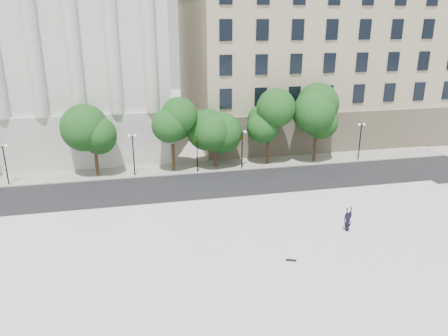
{
  "coord_description": "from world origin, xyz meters",
  "views": [
    {
      "loc": [
        -6.29,
        -20.78,
        15.5
      ],
      "look_at": [
        0.36,
        10.0,
        4.66
      ],
      "focal_mm": 35.0,
      "sensor_mm": 36.0,
      "label": 1
    }
  ],
  "objects": [
    {
      "name": "far_sidewalk",
      "position": [
        0.0,
        24.0,
        0.06
      ],
      "size": [
        60.0,
        4.0,
        0.12
      ],
      "primitive_type": "cube",
      "color": "#99978D",
      "rests_on": "ground"
    },
    {
      "name": "traffic_light_west",
      "position": [
        0.16,
        22.3,
        3.73
      ],
      "size": [
        0.86,
        1.84,
        4.23
      ],
      "color": "black",
      "rests_on": "ground"
    },
    {
      "name": "traffic_light_east",
      "position": [
        4.98,
        22.3,
        3.61
      ],
      "size": [
        0.94,
        1.56,
        4.13
      ],
      "color": "black",
      "rests_on": "ground"
    },
    {
      "name": "street",
      "position": [
        0.0,
        18.0,
        0.01
      ],
      "size": [
        60.0,
        8.0,
        0.02
      ],
      "primitive_type": "cube",
      "color": "black",
      "rests_on": "ground"
    },
    {
      "name": "building_east",
      "position": [
        20.0,
        38.91,
        11.14
      ],
      "size": [
        36.0,
        26.15,
        23.0
      ],
      "color": "tan",
      "rests_on": "ground"
    },
    {
      "name": "ground",
      "position": [
        0.0,
        0.0,
        0.0
      ],
      "size": [
        160.0,
        160.0,
        0.0
      ],
      "primitive_type": "plane",
      "color": "beige",
      "rests_on": "ground"
    },
    {
      "name": "street_trees",
      "position": [
        0.44,
        23.37,
        5.28
      ],
      "size": [
        39.71,
        4.78,
        8.2
      ],
      "color": "#382619",
      "rests_on": "ground"
    },
    {
      "name": "lamp_posts",
      "position": [
        -0.13,
        22.6,
        2.97
      ],
      "size": [
        38.21,
        0.28,
        4.47
      ],
      "color": "black",
      "rests_on": "ground"
    },
    {
      "name": "building_west",
      "position": [
        -17.0,
        38.57,
        12.89
      ],
      "size": [
        31.5,
        27.65,
        25.6
      ],
      "color": "silver",
      "rests_on": "ground"
    },
    {
      "name": "plaza",
      "position": [
        0.0,
        3.0,
        0.23
      ],
      "size": [
        44.0,
        22.0,
        0.45
      ],
      "primitive_type": "cube",
      "color": "silver",
      "rests_on": "ground"
    },
    {
      "name": "skateboard",
      "position": [
        3.29,
        2.76,
        0.49
      ],
      "size": [
        0.73,
        0.42,
        0.07
      ],
      "primitive_type": "cube",
      "rotation": [
        0.0,
        0.0,
        -0.37
      ],
      "color": "black",
      "rests_on": "plaza"
    },
    {
      "name": "person_lying",
      "position": [
        8.9,
        5.93,
        0.71
      ],
      "size": [
        0.76,
        1.91,
        0.51
      ],
      "primitive_type": "imported",
      "rotation": [
        -1.54,
        0.0,
        0.04
      ],
      "color": "black",
      "rests_on": "plaza"
    }
  ]
}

